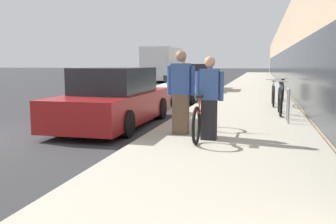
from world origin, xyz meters
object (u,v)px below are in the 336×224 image
Objects in this scene: cruiser_bike_farthest at (282,91)px; parked_sedan_far at (196,79)px; tandem_bicycle at (203,118)px; parked_sedan_curbside at (115,100)px; cruiser_bike_middle at (273,95)px; cruiser_bike_nearest at (280,101)px; person_bystander at (181,93)px; vintage_roadster_curbside at (175,91)px; moving_truck at (164,65)px; person_rider at (209,98)px; bike_rack_hoop at (288,102)px.

cruiser_bike_farthest is 0.36× the size of parked_sedan_far.
parked_sedan_curbside is at bearing 150.42° from tandem_bicycle.
cruiser_bike_middle is (1.52, 6.10, 0.00)m from tandem_bicycle.
cruiser_bike_nearest reaches higher than cruiser_bike_middle.
cruiser_bike_farthest is 6.83m from parked_sedan_far.
person_bystander is at bearing -120.77° from cruiser_bike_nearest.
vintage_roadster_curbside is at bearing 107.14° from tandem_bicycle.
cruiser_bike_nearest is at bearing 66.08° from tandem_bicycle.
cruiser_bike_middle is 19.54m from moving_truck.
person_rider reaches higher than cruiser_bike_nearest.
tandem_bicycle is 7.85m from vintage_roadster_curbside.
person_rider is (0.15, -0.30, 0.43)m from tandem_bicycle.
cruiser_bike_nearest is 2.39m from cruiser_bike_middle.
vintage_roadster_curbside reaches higher than bike_rack_hoop.
parked_sedan_curbside is 1.21× the size of vintage_roadster_curbside.
tandem_bicycle is at bearing -103.28° from cruiser_bike_farthest.
person_bystander is 2.37m from parked_sedan_curbside.
person_bystander is 1.03× the size of cruiser_bike_farthest.
person_rider is at bearing -73.34° from moving_truck.
person_bystander is 2.04× the size of bike_rack_hoop.
cruiser_bike_middle is (1.37, 6.40, -0.42)m from person_rider.
tandem_bicycle is 8.37m from cruiser_bike_farthest.
person_rider is at bearing -62.97° from tandem_bicycle.
bike_rack_hoop is at bearing -84.66° from cruiser_bike_nearest.
tandem_bicycle is at bearing -73.48° from moving_truck.
cruiser_bike_middle is 0.46× the size of vintage_roadster_curbside.
cruiser_bike_farthest is at bearing -49.78° from parked_sedan_far.
parked_sedan_curbside is (-4.11, -2.32, 0.15)m from cruiser_bike_nearest.
person_bystander is 24.43m from moving_truck.
bike_rack_hoop is 6.58m from vintage_roadster_curbside.
parked_sedan_curbside is at bearing -91.40° from vintage_roadster_curbside.
cruiser_bike_nearest is 10.49m from parked_sedan_far.
parked_sedan_far is at bearing 118.91° from cruiser_bike_middle.
cruiser_bike_nearest is at bearing 59.23° from person_bystander.
cruiser_bike_middle is 0.38× the size of parked_sedan_far.
person_bystander reaches higher than cruiser_bike_middle.
vintage_roadster_curbside is at bearing 128.41° from bike_rack_hoop.
cruiser_bike_farthest is at bearing 78.91° from cruiser_bike_middle.
parked_sedan_far is at bearing 100.93° from person_rider.
parked_sedan_far is (-4.13, 9.64, 0.19)m from cruiser_bike_nearest.
bike_rack_hoop is 11.81m from parked_sedan_far.
cruiser_bike_farthest is at bearing -60.04° from moving_truck.
parked_sedan_far is at bearing 91.65° from vintage_roadster_curbside.
cruiser_bike_farthest is 0.25× the size of moving_truck.
vintage_roadster_curbside is 16.85m from moving_truck.
person_rider is at bearing -32.70° from person_bystander.
cruiser_bike_nearest is 0.99× the size of cruiser_bike_middle.
parked_sedan_curbside is at bearing -150.62° from cruiser_bike_nearest.
bike_rack_hoop is at bearing -68.85° from parked_sedan_far.
parked_sedan_far is at bearing 111.15° from bike_rack_hoop.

